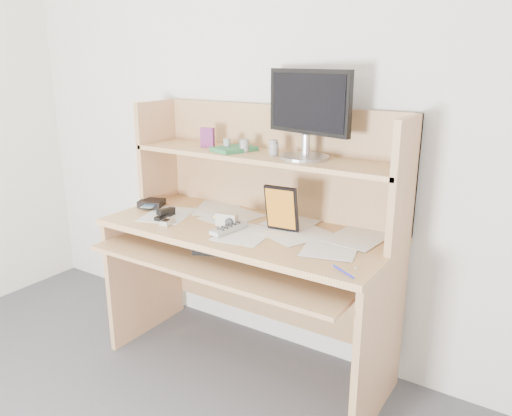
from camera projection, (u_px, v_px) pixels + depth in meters
The scene contains 19 objects.
back_wall at pixel (281, 115), 2.47m from camera, with size 3.60×0.04×2.50m, color silver.
desk at pixel (255, 234), 2.44m from camera, with size 1.40×0.70×1.30m.
paper_clutter at pixel (246, 227), 2.36m from camera, with size 1.32×0.54×0.01m, color silver.
keyboard at pixel (240, 249), 2.33m from camera, with size 0.45×0.31×0.03m.
tv_remote at pixel (229, 228), 2.30m from camera, with size 0.06×0.20×0.02m, color #A8A9A4.
flip_phone at pixel (167, 221), 2.40m from camera, with size 0.04×0.08×0.02m, color silver.
stapler at pixel (165, 213), 2.50m from camera, with size 0.04×0.13×0.04m, color black.
wallet at pixel (152, 203), 2.68m from camera, with size 0.13×0.10×0.03m, color black.
sticky_note_pad at pixel (223, 216), 2.52m from camera, with size 0.07×0.07×0.01m, color #FEFF43.
digital_camera at pixel (227, 220), 2.36m from camera, with size 0.10×0.04×0.06m, color silver.
game_case at pixel (282, 209), 2.26m from camera, with size 0.15×0.02×0.22m, color black.
blue_pen at pixel (343, 271), 1.85m from camera, with size 0.01×0.01×0.13m, color #191BC0.
card_box at pixel (207, 138), 2.54m from camera, with size 0.07×0.02×0.10m, color maroon.
shelf_book at pixel (234, 149), 2.45m from camera, with size 0.14×0.20×0.02m, color #388C59.
chip_stack_a at pixel (244, 145), 2.42m from camera, with size 0.05×0.05×0.06m, color black.
chip_stack_b at pixel (227, 144), 2.47m from camera, with size 0.04×0.04×0.06m, color white.
chip_stack_c at pixel (274, 149), 2.33m from camera, with size 0.05×0.05×0.06m, color black.
chip_stack_d at pixel (273, 148), 2.33m from camera, with size 0.04×0.04×0.07m, color white.
monitor at pixel (308, 111), 2.23m from camera, with size 0.45×0.23×0.39m.
Camera 1 is at (1.26, -0.37, 1.52)m, focal length 35.00 mm.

